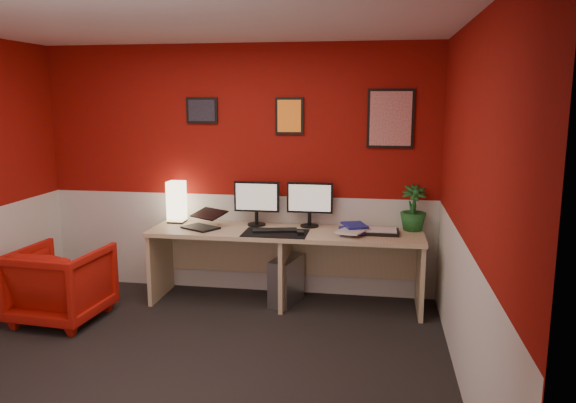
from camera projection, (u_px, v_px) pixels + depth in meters
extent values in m
cube|color=black|center=(183.00, 366.00, 4.16)|extent=(4.00, 3.50, 0.01)
cube|color=white|center=(170.00, 17.00, 3.70)|extent=(4.00, 3.50, 0.01)
cube|color=maroon|center=(238.00, 171.00, 5.63)|extent=(4.00, 0.01, 2.50)
cube|color=maroon|center=(22.00, 281.00, 2.23)|extent=(4.00, 0.01, 2.50)
cube|color=maroon|center=(471.00, 211.00, 3.61)|extent=(0.01, 3.50, 2.50)
cube|color=silver|center=(239.00, 243.00, 5.76)|extent=(4.00, 0.01, 1.00)
cube|color=silver|center=(463.00, 320.00, 3.75)|extent=(0.01, 3.50, 1.00)
cube|color=tan|center=(285.00, 267.00, 5.37)|extent=(2.60, 0.65, 0.73)
cube|color=#FFE5B2|center=(177.00, 203.00, 5.62)|extent=(0.16, 0.16, 0.40)
cube|color=black|center=(200.00, 217.00, 5.36)|extent=(0.40, 0.37, 0.22)
cube|color=black|center=(256.00, 196.00, 5.47)|extent=(0.45, 0.06, 0.58)
cube|color=black|center=(310.00, 198.00, 5.41)|extent=(0.45, 0.06, 0.58)
cube|color=black|center=(275.00, 233.00, 5.19)|extent=(0.60, 0.38, 0.01)
cube|color=black|center=(275.00, 230.00, 5.25)|extent=(0.44, 0.23, 0.02)
cube|color=black|center=(300.00, 233.00, 5.14)|extent=(0.08, 0.11, 0.03)
imported|color=#202697|center=(339.00, 231.00, 5.22)|extent=(0.26, 0.33, 0.03)
imported|color=silver|center=(342.00, 229.00, 5.18)|extent=(0.32, 0.37, 0.02)
imported|color=#202697|center=(344.00, 226.00, 5.22)|extent=(0.28, 0.32, 0.03)
cube|color=black|center=(380.00, 232.00, 5.18)|extent=(0.35, 0.25, 0.03)
imported|color=#19591E|center=(413.00, 208.00, 5.28)|extent=(0.27, 0.27, 0.43)
cube|color=#99999E|center=(286.00, 280.00, 5.42)|extent=(0.30, 0.49, 0.45)
imported|color=#B0160B|center=(61.00, 284.00, 4.98)|extent=(0.78, 0.80, 0.68)
cube|color=black|center=(202.00, 110.00, 5.56)|extent=(0.32, 0.02, 0.26)
cube|color=orange|center=(289.00, 116.00, 5.43)|extent=(0.28, 0.02, 0.36)
cube|color=red|center=(391.00, 119.00, 5.28)|extent=(0.44, 0.02, 0.56)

